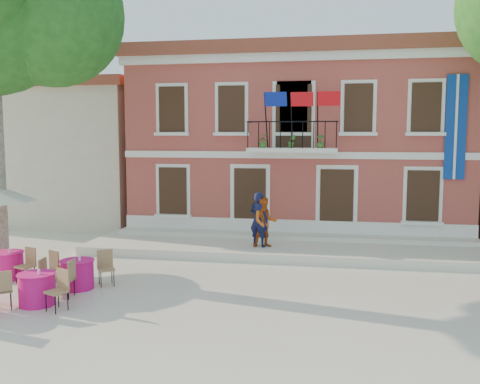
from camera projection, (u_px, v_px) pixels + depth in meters
name	position (u px, v px, depth m)	size (l,w,h in m)	color
ground	(200.00, 285.00, 14.43)	(90.00, 90.00, 0.00)	beige
main_building	(301.00, 141.00, 23.43)	(13.50, 9.59, 7.50)	#B24140
neighbor_west	(70.00, 151.00, 26.53)	(9.40, 9.40, 6.40)	beige
terrace	(288.00, 249.00, 18.36)	(14.00, 3.40, 0.30)	silver
pedestrian_navy	(259.00, 219.00, 17.90)	(0.67, 0.44, 1.85)	#101236
pedestrian_orange	(265.00, 222.00, 17.83)	(0.82, 0.64, 1.68)	#BF5216
cafe_table_0	(37.00, 287.00, 12.74)	(1.86, 1.71, 0.95)	#EB1678
cafe_table_3	(8.00, 264.00, 15.05)	(1.95, 1.06, 0.95)	#EB1678
cafe_table_4	(77.00, 273.00, 14.08)	(1.87, 1.67, 0.95)	#EB1678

